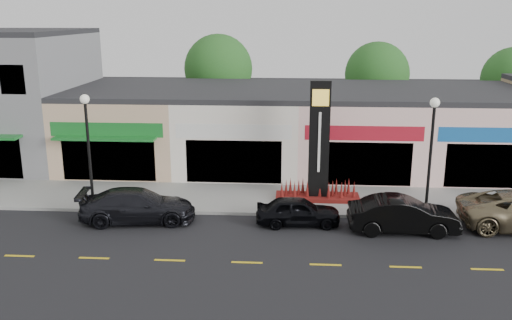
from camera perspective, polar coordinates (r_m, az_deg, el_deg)
The scene contains 15 objects.
ground at distance 23.85m, azimuth -0.37°, elevation -7.62°, with size 120.00×120.00×0.00m, color black.
sidewalk at distance 27.89m, azimuth 0.27°, elevation -4.04°, with size 52.00×4.30×0.15m, color gray.
curb at distance 25.77m, azimuth -0.03°, elevation -5.67°, with size 52.00×0.20×0.15m, color gray.
shop_beige at distance 35.56m, azimuth -12.84°, elevation 3.65°, with size 7.00×10.85×4.80m.
shop_cream at distance 34.25m, azimuth -1.51°, elevation 3.60°, with size 7.00×10.01×4.80m.
shop_pink_w at distance 34.34m, azimuth 10.22°, elevation 3.39°, with size 7.00×10.01×4.80m.
shop_pink_e at distance 35.82m, azimuth 21.43°, elevation 3.06°, with size 7.00×10.01×4.80m.
tree_rear_west at distance 42.02m, azimuth -3.98°, elevation 9.58°, with size 5.20×5.20×7.83m.
tree_rear_mid at distance 42.17m, azimuth 12.61°, elevation 8.82°, with size 4.80×4.80×7.29m.
lamp_west_near at distance 26.88m, azimuth -17.26°, elevation 2.08°, with size 0.44×0.44×5.47m.
lamp_east_near at distance 25.92m, azimuth 17.97°, elevation 1.56°, with size 0.44×0.44×5.47m.
pylon_sign at distance 27.09m, azimuth 6.60°, elevation 0.15°, with size 4.20×1.30×6.00m.
car_dark_sedan at distance 25.41m, azimuth -12.36°, elevation -4.71°, with size 5.21×2.12×1.51m, color black.
car_black_sedan at distance 24.54m, azimuth 4.45°, elevation -5.38°, with size 3.78×1.52×1.29m, color black.
car_black_conv at distance 24.49m, azimuth 15.21°, elevation -5.61°, with size 4.70×1.64×1.55m, color black.
Camera 1 is at (1.58, -21.96, 9.19)m, focal length 38.00 mm.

